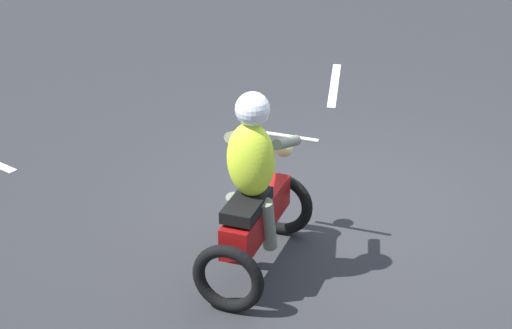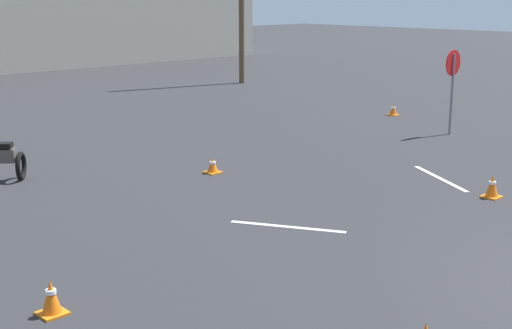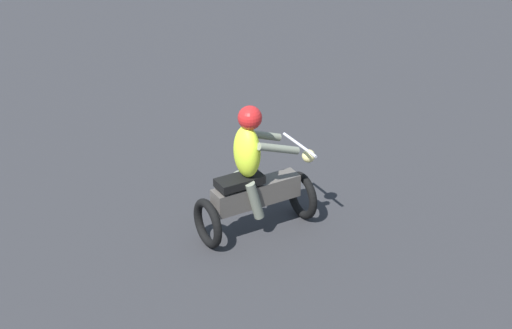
{
  "view_description": "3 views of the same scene",
  "coord_description": "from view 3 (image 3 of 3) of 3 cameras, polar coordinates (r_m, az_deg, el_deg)",
  "views": [
    {
      "loc": [
        4.41,
        7.06,
        4.6
      ],
      "look_at": [
        1.23,
        0.57,
        1.0
      ],
      "focal_mm": 70.0,
      "sensor_mm": 36.0,
      "label": 1
    },
    {
      "loc": [
        -9.41,
        -2.46,
        3.77
      ],
      "look_at": [
        -1.09,
        6.09,
        0.9
      ],
      "focal_mm": 50.0,
      "sensor_mm": 36.0,
      "label": 2
    },
    {
      "loc": [
        6.24,
        14.97,
        6.33
      ],
      "look_at": [
        -3.42,
        11.6,
        0.9
      ],
      "focal_mm": 70.0,
      "sensor_mm": 36.0,
      "label": 3
    }
  ],
  "objects": [
    {
      "name": "motorcycle_rider_background",
      "position": [
        11.64,
        -0.15,
        -0.8
      ],
      "size": [
        1.45,
        1.37,
        1.66
      ],
      "rotation": [
        0.0,
        0.0,
        0.86
      ],
      "color": "black",
      "rests_on": "ground"
    }
  ]
}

